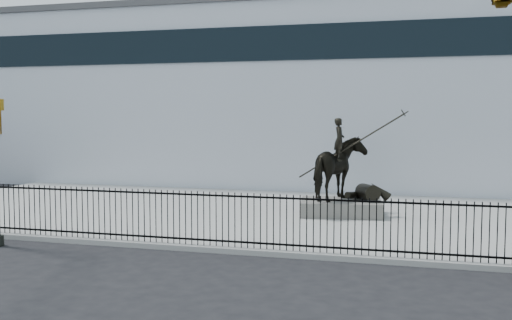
# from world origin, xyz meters

# --- Properties ---
(ground) EXTENTS (120.00, 120.00, 0.00)m
(ground) POSITION_xyz_m (0.00, 0.00, 0.00)
(ground) COLOR black
(ground) RESTS_ON ground
(plaza) EXTENTS (30.00, 12.00, 0.15)m
(plaza) POSITION_xyz_m (0.00, 7.00, 0.07)
(plaza) COLOR #989895
(plaza) RESTS_ON ground
(building) EXTENTS (44.00, 14.00, 9.00)m
(building) POSITION_xyz_m (0.00, 20.00, 4.50)
(building) COLOR silver
(building) RESTS_ON ground
(picket_fence) EXTENTS (22.10, 0.10, 1.50)m
(picket_fence) POSITION_xyz_m (0.00, 1.25, 0.90)
(picket_fence) COLOR black
(picket_fence) RESTS_ON plaza
(statue_plinth) EXTENTS (3.08, 2.32, 0.53)m
(statue_plinth) POSITION_xyz_m (1.90, 7.19, 0.42)
(statue_plinth) COLOR #5F5C56
(statue_plinth) RESTS_ON plaza
(equestrian_statue) EXTENTS (3.62, 2.49, 3.09)m
(equestrian_statue) POSITION_xyz_m (1.96, 7.20, 1.80)
(equestrian_statue) COLOR black
(equestrian_statue) RESTS_ON statue_plinth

